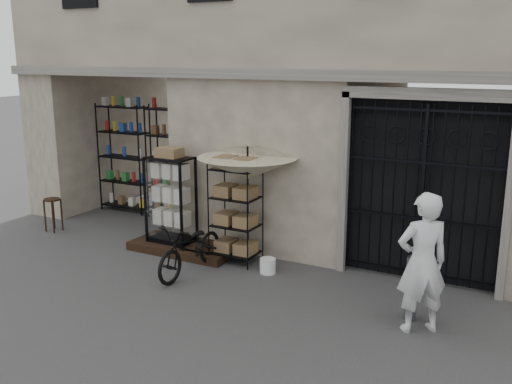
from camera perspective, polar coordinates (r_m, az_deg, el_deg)
The scene contains 14 objects.
ground at distance 8.36m, azimuth 0.32°, elevation -11.66°, with size 80.00×80.00×0.00m, color black.
main_building at distance 11.30m, azimuth 10.35°, elevation 18.10°, with size 14.00×4.00×9.00m, color #B5A58E.
shop_recess at distance 12.60m, azimuth -11.96°, elevation 3.83°, with size 3.00×1.70×3.00m, color black.
shop_shelving at distance 13.05m, azimuth -10.67°, elevation 3.11°, with size 2.70×0.50×2.50m, color black.
iron_gate at distance 9.37m, azimuth 16.50°, elevation 0.28°, with size 2.50×0.21×3.00m.
step_platform at distance 10.73m, azimuth -7.21°, elevation -5.52°, with size 2.00×0.90×0.15m, color black.
display_cabinet at distance 10.68m, azimuth -8.53°, elevation -1.21°, with size 0.87×0.62×1.73m.
wire_rack at distance 9.91m, azimuth -2.04°, elevation -2.22°, with size 0.92×0.79×1.77m.
market_umbrella at distance 9.77m, azimuth -0.84°, elevation 3.00°, with size 1.77×1.79×2.46m.
white_bucket at distance 9.61m, azimuth 1.18°, elevation -7.39°, with size 0.27×0.27×0.25m, color white.
bicycle at distance 9.70m, azimuth -6.43°, elevation -8.08°, with size 0.59×0.89×1.69m, color black.
wooden_stool at distance 12.49m, azimuth -19.62°, elevation -2.09°, with size 0.42×0.42×0.69m.
steel_bollard at distance 8.16m, azimuth 15.27°, elevation -9.32°, with size 0.17×0.17×0.91m, color slate.
shopkeeper at distance 8.09m, azimuth 15.83°, elevation -13.12°, with size 0.69×1.89×0.45m, color silver.
Camera 1 is at (3.52, -6.69, 3.56)m, focal length 40.00 mm.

